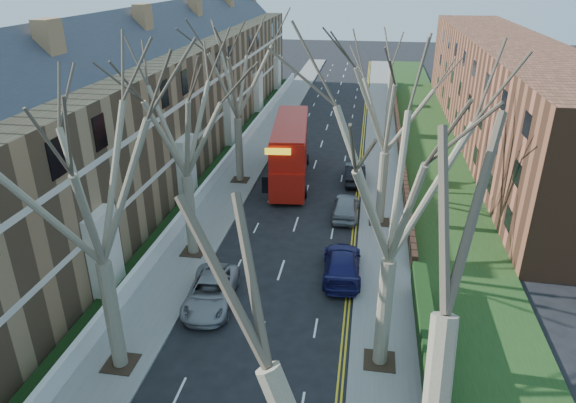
% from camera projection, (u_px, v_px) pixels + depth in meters
% --- Properties ---
extents(pavement_left, '(3.00, 102.00, 0.12)m').
position_uv_depth(pavement_left, '(263.00, 140.00, 52.58)').
color(pavement_left, slate).
rests_on(pavement_left, ground).
extents(pavement_right, '(3.00, 102.00, 0.12)m').
position_uv_depth(pavement_right, '(382.00, 146.00, 50.84)').
color(pavement_right, slate).
rests_on(pavement_right, ground).
extents(terrace_left, '(9.70, 78.00, 13.60)m').
position_uv_depth(terrace_left, '(157.00, 103.00, 44.22)').
color(terrace_left, olive).
rests_on(terrace_left, ground).
extents(flats_right, '(13.97, 54.00, 10.00)m').
position_uv_depth(flats_right, '(503.00, 92.00, 50.73)').
color(flats_right, brown).
rests_on(flats_right, ground).
extents(front_wall_left, '(0.30, 78.00, 1.00)m').
position_uv_depth(front_wall_left, '(227.00, 161.00, 45.40)').
color(front_wall_left, white).
rests_on(front_wall_left, ground).
extents(grass_verge_right, '(6.00, 102.00, 0.06)m').
position_uv_depth(grass_verge_right, '(429.00, 148.00, 50.16)').
color(grass_verge_right, '#1C3714').
rests_on(grass_verge_right, ground).
extents(tree_left_mid, '(10.50, 10.50, 14.71)m').
position_uv_depth(tree_left_mid, '(86.00, 165.00, 18.95)').
color(tree_left_mid, '#756653').
rests_on(tree_left_mid, ground).
extents(tree_left_far, '(10.15, 10.15, 14.22)m').
position_uv_depth(tree_left_far, '(181.00, 107.00, 28.06)').
color(tree_left_far, '#756653').
rests_on(tree_left_far, ground).
extents(tree_left_dist, '(10.50, 10.50, 14.71)m').
position_uv_depth(tree_left_dist, '(235.00, 64.00, 38.70)').
color(tree_left_dist, '#756653').
rests_on(tree_left_dist, ground).
extents(tree_right_mid, '(10.50, 10.50, 14.71)m').
position_uv_depth(tree_right_mid, '(398.00, 164.00, 19.10)').
color(tree_right_mid, '#756653').
rests_on(tree_right_mid, ground).
extents(tree_right_far, '(10.15, 10.15, 14.22)m').
position_uv_depth(tree_right_far, '(390.00, 91.00, 31.80)').
color(tree_right_far, '#756653').
rests_on(tree_right_far, ground).
extents(double_decker_bus, '(3.83, 11.80, 4.83)m').
position_uv_depth(double_decker_bus, '(290.00, 152.00, 42.14)').
color(double_decker_bus, '#AA140C').
rests_on(double_decker_bus, ground).
extents(car_left_far, '(2.76, 5.29, 1.42)m').
position_uv_depth(car_left_far, '(211.00, 292.00, 26.91)').
color(car_left_far, gray).
rests_on(car_left_far, ground).
extents(car_right_near, '(2.39, 5.34, 1.52)m').
position_uv_depth(car_right_near, '(342.00, 264.00, 29.33)').
color(car_right_near, '#17164F').
rests_on(car_right_near, ground).
extents(car_right_mid, '(1.82, 4.48, 1.52)m').
position_uv_depth(car_right_mid, '(346.00, 206.00, 36.41)').
color(car_right_mid, gray).
rests_on(car_right_mid, ground).
extents(car_right_far, '(1.86, 4.68, 1.52)m').
position_uv_depth(car_right_far, '(355.00, 173.00, 42.32)').
color(car_right_far, black).
rests_on(car_right_far, ground).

